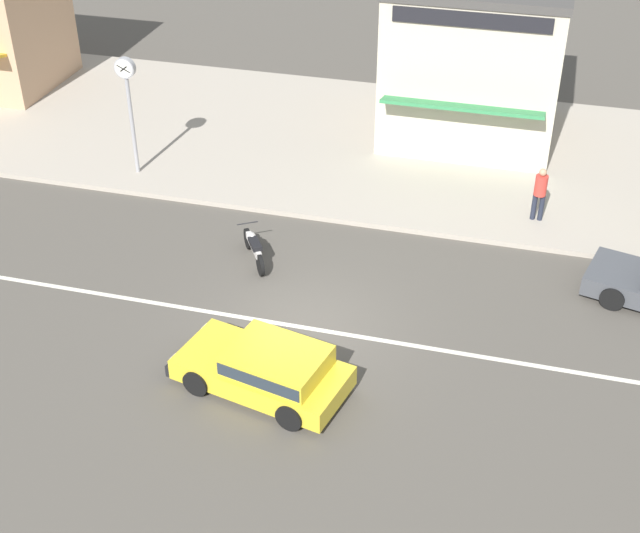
# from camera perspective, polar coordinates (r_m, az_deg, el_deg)

# --- Properties ---
(ground_plane) EXTENTS (160.00, 160.00, 0.00)m
(ground_plane) POSITION_cam_1_polar(r_m,az_deg,el_deg) (21.05, -1.03, -3.93)
(ground_plane) COLOR #544F47
(lane_centre_stripe) EXTENTS (50.40, 0.14, 0.01)m
(lane_centre_stripe) POSITION_cam_1_polar(r_m,az_deg,el_deg) (21.04, -1.03, -3.92)
(lane_centre_stripe) COLOR silver
(lane_centre_stripe) RESTS_ON ground
(kerb_strip) EXTENTS (68.00, 10.00, 0.15)m
(kerb_strip) POSITION_cam_1_polar(r_m,az_deg,el_deg) (29.20, 4.31, 7.65)
(kerb_strip) COLOR #ADA393
(kerb_strip) RESTS_ON ground
(hatchback_yellow_4) EXTENTS (4.05, 2.47, 1.10)m
(hatchback_yellow_4) POSITION_cam_1_polar(r_m,az_deg,el_deg) (19.03, -3.40, -6.48)
(hatchback_yellow_4) COLOR yellow
(hatchback_yellow_4) RESTS_ON ground
(motorcycle_0) EXTENTS (1.15, 1.66, 0.80)m
(motorcycle_0) POSITION_cam_1_polar(r_m,az_deg,el_deg) (23.24, -4.27, 1.28)
(motorcycle_0) COLOR black
(motorcycle_0) RESTS_ON ground
(street_clock) EXTENTS (0.61, 0.22, 3.63)m
(street_clock) POSITION_cam_1_polar(r_m,az_deg,el_deg) (26.88, -12.20, 11.01)
(street_clock) COLOR #9E9EA3
(street_clock) RESTS_ON kerb_strip
(pedestrian_near_clock) EXTENTS (0.34, 0.34, 1.57)m
(pedestrian_near_clock) POSITION_cam_1_polar(r_m,az_deg,el_deg) (25.20, 13.91, 4.75)
(pedestrian_near_clock) COLOR #232838
(pedestrian_near_clock) RESTS_ON kerb_strip
(shopfront_corner_warung) EXTENTS (5.46, 5.88, 5.10)m
(shopfront_corner_warung) POSITION_cam_1_polar(r_m,az_deg,el_deg) (29.46, 9.92, 13.06)
(shopfront_corner_warung) COLOR beige
(shopfront_corner_warung) RESTS_ON kerb_strip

